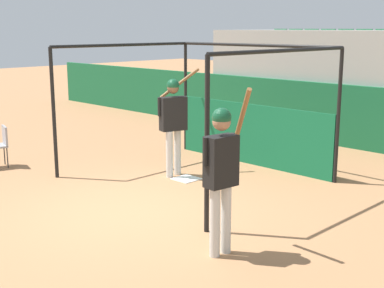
% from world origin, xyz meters
% --- Properties ---
extents(ground_plane, '(60.00, 60.00, 0.00)m').
position_xyz_m(ground_plane, '(0.00, 0.00, 0.00)').
color(ground_plane, '#A8754C').
extents(outfield_wall, '(24.00, 0.12, 1.49)m').
position_xyz_m(outfield_wall, '(0.00, 6.52, 0.74)').
color(outfield_wall, '#196038').
rests_on(outfield_wall, ground).
extents(bleacher_section, '(8.70, 2.40, 2.77)m').
position_xyz_m(bleacher_section, '(0.00, 7.78, 1.38)').
color(bleacher_section, '#9E9E99').
rests_on(bleacher_section, ground).
extents(batting_cage, '(4.00, 3.51, 2.48)m').
position_xyz_m(batting_cage, '(-0.53, 3.09, 1.08)').
color(batting_cage, black).
rests_on(batting_cage, ground).
extents(home_plate, '(0.44, 0.44, 0.02)m').
position_xyz_m(home_plate, '(-0.65, 1.87, 0.01)').
color(home_plate, white).
rests_on(home_plate, ground).
extents(player_batter, '(0.61, 1.02, 2.03)m').
position_xyz_m(player_batter, '(-1.01, 1.88, 1.15)').
color(player_batter, silver).
rests_on(player_batter, ground).
extents(player_waiting, '(0.48, 0.75, 2.11)m').
position_xyz_m(player_waiting, '(2.09, -0.21, 1.14)').
color(player_waiting, silver).
rests_on(player_waiting, ground).
extents(folding_chair, '(0.50, 0.50, 0.84)m').
position_xyz_m(folding_chair, '(-4.01, -0.16, 0.52)').
color(folding_chair, '#99999E').
rests_on(folding_chair, ground).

